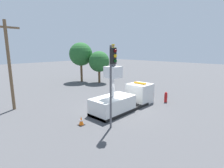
# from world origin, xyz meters

# --- Properties ---
(ground_plane) EXTENTS (120.00, 120.00, 0.00)m
(ground_plane) POSITION_xyz_m (0.00, 0.00, 0.00)
(ground_plane) COLOR #4C4C4F
(bucket_truck) EXTENTS (6.91, 2.13, 3.94)m
(bucket_truck) POSITION_xyz_m (0.52, 0.00, 0.87)
(bucket_truck) COLOR black
(bucket_truck) RESTS_ON ground
(worker) EXTENTS (0.40, 0.26, 1.75)m
(worker) POSITION_xyz_m (-1.01, 0.00, 4.82)
(worker) COLOR #38383D
(worker) RESTS_ON bucket_truck
(traffic_light_pole) EXTENTS (0.34, 0.57, 5.55)m
(traffic_light_pole) POSITION_xyz_m (-3.16, -1.90, 3.92)
(traffic_light_pole) COLOR #515156
(traffic_light_pole) RESTS_ON ground
(fire_hydrant) EXTENTS (0.54, 0.30, 1.07)m
(fire_hydrant) POSITION_xyz_m (4.90, -1.84, 0.52)
(fire_hydrant) COLOR red
(fire_hydrant) RESTS_ON ground
(traffic_cone_rear) EXTENTS (0.42, 0.42, 0.65)m
(traffic_cone_rear) POSITION_xyz_m (-4.30, 0.04, 0.31)
(traffic_cone_rear) COLOR black
(traffic_cone_rear) RESTS_ON ground
(tree_left_bg) EXTENTS (3.74, 3.74, 6.36)m
(tree_left_bg) POSITION_xyz_m (6.25, 13.76, 4.47)
(tree_left_bg) COLOR brown
(tree_left_bg) RESTS_ON ground
(tree_right_bg) EXTENTS (3.25, 3.25, 5.00)m
(tree_right_bg) POSITION_xyz_m (7.47, 10.77, 3.36)
(tree_right_bg) COLOR brown
(tree_right_bg) RESTS_ON ground
(utility_pole) EXTENTS (2.20, 0.26, 7.68)m
(utility_pole) POSITION_xyz_m (-6.35, 7.15, 4.16)
(utility_pole) COLOR brown
(utility_pole) RESTS_ON ground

